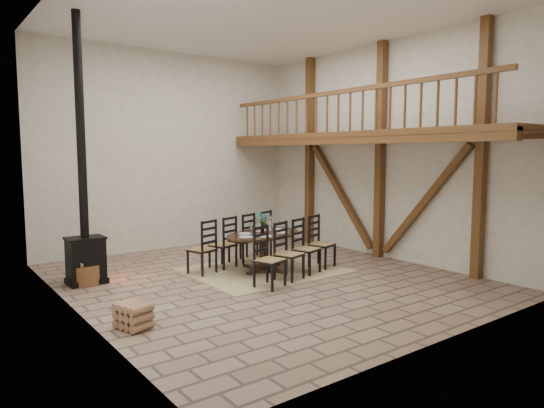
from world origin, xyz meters
TOP-DOWN VIEW (x-y plane):
  - ground at (0.00, 0.00)m, footprint 8.00×8.00m
  - room_shell at (1.19, 0.00)m, footprint 7.02×8.02m
  - rug at (0.37, 0.48)m, footprint 3.00×2.50m
  - dining_table at (0.37, 0.48)m, footprint 2.91×2.76m
  - wood_stove at (-2.89, 1.70)m, footprint 0.69×0.54m
  - log_basket at (-2.93, 1.64)m, footprint 0.56×0.56m
  - log_stack at (-3.06, -1.15)m, footprint 0.48×0.57m

SIDE VIEW (x-z plane):
  - ground at x=0.00m, z-range 0.00..0.00m
  - rug at x=0.37m, z-range 0.00..0.02m
  - log_stack at x=-3.06m, z-range 0.00..0.37m
  - log_basket at x=-2.93m, z-range -0.03..0.43m
  - dining_table at x=0.37m, z-range -0.22..1.02m
  - wood_stove at x=-2.89m, z-range -1.38..3.62m
  - room_shell at x=1.19m, z-range 0.51..5.52m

